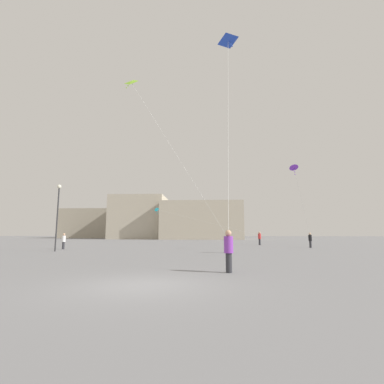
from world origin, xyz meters
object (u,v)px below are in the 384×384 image
Objects in this scene: kite_lime_delta at (135,88)px; building_centre_hall at (140,218)px; building_left_hall at (100,224)px; kite_cobalt_delta at (228,45)px; person_in_purple at (229,249)px; kite_cyan_diamond at (160,210)px; person_in_black at (310,240)px; person_in_white at (64,240)px; kite_violet_diamond at (294,168)px; building_right_hall at (202,221)px; lamppost_east at (58,207)px; person_in_blue at (227,242)px; person_in_red at (260,238)px.

building_centre_hall is (-14.55, 58.37, -7.95)m from kite_lime_delta.
kite_cobalt_delta is at bearing -63.17° from building_left_hall.
building_left_hall is at bearing -138.90° from person_in_purple.
person_in_purple is at bearing -74.55° from kite_cyan_diamond.
building_centre_hall is (-31.82, 48.21, 5.10)m from person_in_black.
building_centre_hall is (-6.17, 52.92, 5.14)m from person_in_white.
kite_cyan_diamond is at bearing 134.82° from kite_violet_diamond.
kite_cobalt_delta is 0.62× the size of building_right_hall.
building_left_hall is 1.02× the size of building_right_hall.
kite_cobalt_delta is at bearing -25.82° from lamppost_east.
building_centre_hall is (-21.80, 68.93, 5.06)m from person_in_purple.
person_in_black reaches higher than person_in_blue.
person_in_blue is 0.07× the size of building_right_hall.
person_in_purple is 0.08× the size of building_left_hall.
building_centre_hall is 0.70× the size of building_right_hall.
building_left_hall is (-39.80, 85.07, 3.83)m from person_in_purple.
kite_cobalt_delta is (7.75, -5.17, -0.07)m from kite_lime_delta.
person_in_white is at bearing -70.71° from building_left_hall.
person_in_white reaches higher than person_in_blue.
person_in_red is 0.12× the size of kite_cyan_diamond.
kite_cobalt_delta reaches higher than building_left_hall.
person_in_blue is at bearing -85.53° from building_right_hall.
lamppost_east is (-5.63, -19.74, -1.24)m from kite_cyan_diamond.
kite_violet_diamond is 52.27m from building_right_hall.
person_in_blue is (-5.10, -15.95, -0.12)m from person_in_red.
person_in_blue is 10.67m from kite_violet_diamond.
building_right_hall reaches higher than person_in_black.
person_in_black is 8.83m from kite_violet_diamond.
kite_cobalt_delta is 62.41m from building_right_hall.
person_in_red is 1.14× the size of person_in_blue.
building_left_hall reaches higher than person_in_white.
person_in_red reaches higher than person_in_white.
kite_cyan_diamond is 38.70m from building_centre_hall.
person_in_white is 0.07× the size of building_left_hall.
kite_cobalt_delta reaches higher than person_in_red.
kite_cyan_diamond is at bearing -170.73° from person_in_black.
kite_cyan_diamond reaches higher than person_in_purple.
person_in_black is at bearing 30.47° from kite_lime_delta.
building_right_hall reaches higher than kite_violet_diamond.
kite_lime_delta is at bearing -16.20° from lamppost_east.
person_in_purple is at bearing 16.85° from person_in_red.
building_right_hall is (-11.14, 50.98, -2.94)m from kite_violet_diamond.
building_right_hall is at bearing 93.99° from kite_cobalt_delta.
person_in_blue is 0.10× the size of building_centre_hall.
person_in_white is at bearing 146.64° from kite_cobalt_delta.
building_left_hall reaches higher than lamppost_east.
kite_cobalt_delta is at bearing -39.45° from person_in_white.
building_left_hall reaches higher than person_in_blue.
kite_lime_delta is at bearing -93.50° from building_right_hall.
lamppost_east is (-15.09, 7.30, -9.98)m from kite_cobalt_delta.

